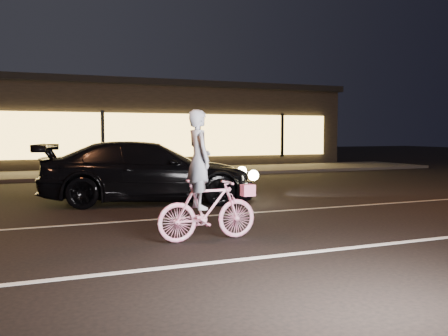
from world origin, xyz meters
name	(u,v)px	position (x,y,z in m)	size (l,w,h in m)	color
ground	(247,234)	(0.00, 0.00, 0.00)	(90.00, 90.00, 0.00)	black
lane_stripe_near	(293,254)	(0.00, -1.50, 0.00)	(60.00, 0.12, 0.01)	silver
lane_stripe_far	(206,216)	(0.00, 2.00, 0.00)	(60.00, 0.10, 0.01)	gray
sidewalk	(111,173)	(0.00, 13.00, 0.06)	(30.00, 4.00, 0.12)	#383533
storefront	(89,124)	(0.00, 18.97, 2.15)	(25.40, 8.42, 4.20)	black
cyclist	(205,195)	(-0.83, -0.19, 0.73)	(1.64, 0.56, 2.06)	#FF3B85
sedan	(149,172)	(-0.56, 4.47, 0.75)	(5.51, 3.23, 1.50)	black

